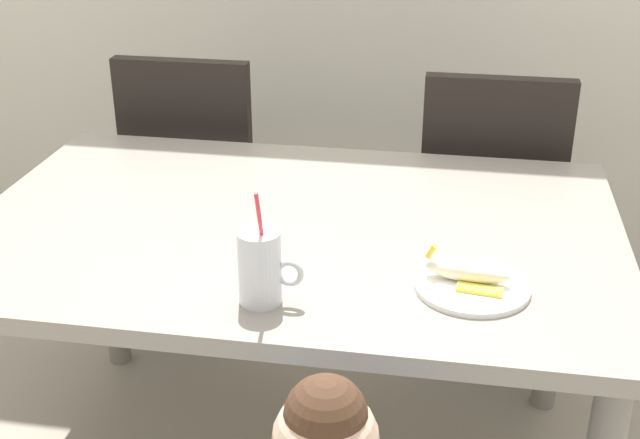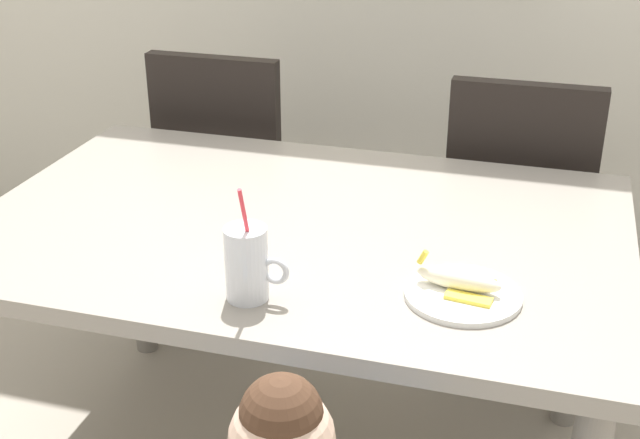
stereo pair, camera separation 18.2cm
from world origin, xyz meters
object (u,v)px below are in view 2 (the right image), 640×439
Objects in this scene: dining_chair_right at (518,208)px; snack_plate at (463,295)px; dining_chair_left at (232,172)px; milk_cup at (247,267)px; peeled_banana at (460,280)px; dining_table at (299,255)px.

snack_plate is (-0.06, -0.94, 0.22)m from dining_chair_right.
milk_cup reaches higher than dining_chair_left.
peeled_banana is at bearing 85.83° from dining_chair_right.
dining_chair_left reaches higher than peeled_banana.
snack_plate is at bearing 132.17° from dining_chair_left.
dining_table is 0.48m from peeled_banana.
snack_plate reaches higher than dining_table.
milk_cup reaches higher than dining_table.
dining_table is at bearing 149.48° from snack_plate.
dining_chair_left is 3.87× the size of milk_cup.
dining_chair_right is 1.19m from milk_cup.
milk_cup is at bearing -162.03° from peeled_banana.
dining_chair_right is at bearing 85.83° from peeled_banana.
dining_chair_right is at bearing 55.97° from dining_table.
dining_table is 1.57× the size of dining_chair_right.
dining_chair_right is at bearing 178.16° from dining_chair_left.
dining_chair_right is (0.47, 0.70, -0.12)m from dining_table.
dining_table is 0.85m from dining_chair_right.
dining_chair_right is 4.17× the size of snack_plate.
snack_plate is 1.32× the size of peeled_banana.
dining_chair_left reaches higher than snack_plate.
dining_chair_left is at bearing -1.84° from dining_chair_right.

